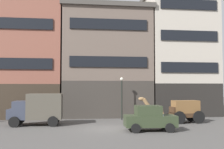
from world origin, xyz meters
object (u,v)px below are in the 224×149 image
at_px(fire_hydrant_curbside, 141,115).
at_px(draft_horse, 153,109).
at_px(cargo_wagon, 185,110).
at_px(delivery_truck_near, 38,108).
at_px(sedan_dark, 150,118).
at_px(streetlamp_curbside, 122,92).

bearing_deg(fire_hydrant_curbside, draft_horse, -83.38).
xyz_separation_m(cargo_wagon, fire_hydrant_curbside, (-3.29, 2.95, -0.72)).
height_order(delivery_truck_near, sedan_dark, delivery_truck_near).
bearing_deg(cargo_wagon, fire_hydrant_curbside, 138.16).
height_order(draft_horse, delivery_truck_near, delivery_truck_near).
bearing_deg(cargo_wagon, streetlamp_curbside, 151.53).
relative_size(cargo_wagon, draft_horse, 1.27).
relative_size(streetlamp_curbside, fire_hydrant_curbside, 4.96).
distance_m(cargo_wagon, draft_horse, 2.95).
relative_size(draft_horse, fire_hydrant_curbside, 2.83).
height_order(cargo_wagon, draft_horse, draft_horse).
bearing_deg(cargo_wagon, sedan_dark, -138.18).
relative_size(delivery_truck_near, sedan_dark, 1.16).
distance_m(streetlamp_curbside, fire_hydrant_curbside, 2.97).
xyz_separation_m(draft_horse, fire_hydrant_curbside, (-0.34, 2.95, -0.84)).
xyz_separation_m(cargo_wagon, sedan_dark, (-4.29, -3.84, -0.23)).
xyz_separation_m(cargo_wagon, streetlamp_curbside, (-5.23, 2.84, 1.52)).
bearing_deg(fire_hydrant_curbside, sedan_dark, -98.35).
bearing_deg(delivery_truck_near, streetlamp_curbside, 20.16).
height_order(sedan_dark, fire_hydrant_curbside, sedan_dark).
bearing_deg(delivery_truck_near, draft_horse, -0.42).
height_order(draft_horse, streetlamp_curbside, streetlamp_curbside).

